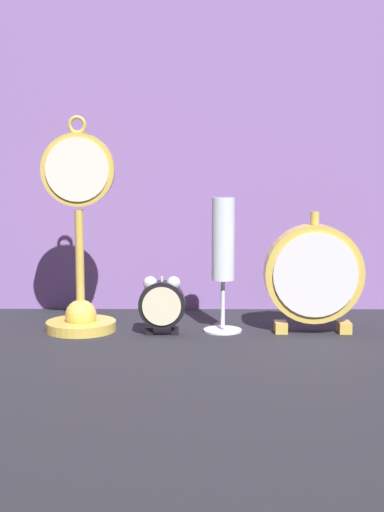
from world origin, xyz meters
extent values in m
plane|color=#232328|center=(0.00, 0.00, 0.00)|extent=(4.00, 4.00, 0.00)
cube|color=#8460A8|center=(0.00, 0.33, 0.37)|extent=(1.22, 0.01, 0.74)
cylinder|color=gold|center=(-0.18, 0.14, 0.01)|extent=(0.12, 0.12, 0.02)
sphere|color=gold|center=(-0.18, 0.14, 0.03)|extent=(0.05, 0.05, 0.05)
cylinder|color=gold|center=(-0.18, 0.14, 0.11)|extent=(0.01, 0.01, 0.18)
cylinder|color=gold|center=(-0.18, 0.14, 0.26)|extent=(0.12, 0.02, 0.12)
cylinder|color=silver|center=(-0.18, 0.13, 0.26)|extent=(0.10, 0.00, 0.10)
torus|color=gold|center=(-0.18, 0.14, 0.34)|extent=(0.03, 0.01, 0.03)
cube|color=black|center=(-0.07, 0.11, 0.01)|extent=(0.01, 0.01, 0.01)
cube|color=black|center=(-0.03, 0.11, 0.01)|extent=(0.01, 0.01, 0.01)
cylinder|color=black|center=(-0.05, 0.11, 0.05)|extent=(0.08, 0.03, 0.08)
cylinder|color=beige|center=(-0.05, 0.10, 0.05)|extent=(0.06, 0.00, 0.06)
sphere|color=silver|center=(-0.07, 0.11, 0.08)|extent=(0.02, 0.02, 0.02)
sphere|color=silver|center=(-0.03, 0.11, 0.08)|extent=(0.02, 0.02, 0.02)
cylinder|color=silver|center=(-0.05, 0.11, 0.09)|extent=(0.00, 0.00, 0.01)
cube|color=gold|center=(0.14, 0.13, 0.01)|extent=(0.02, 0.03, 0.02)
cube|color=gold|center=(0.25, 0.13, 0.01)|extent=(0.02, 0.03, 0.02)
cylinder|color=gold|center=(0.20, 0.13, 0.10)|extent=(0.16, 0.04, 0.16)
cylinder|color=silver|center=(0.20, 0.11, 0.10)|extent=(0.14, 0.00, 0.14)
cylinder|color=gold|center=(0.20, 0.13, 0.19)|extent=(0.01, 0.01, 0.02)
cylinder|color=silver|center=(0.05, 0.14, 0.00)|extent=(0.06, 0.06, 0.01)
cylinder|color=silver|center=(0.05, 0.14, 0.05)|extent=(0.01, 0.01, 0.08)
cylinder|color=white|center=(0.05, 0.14, 0.15)|extent=(0.04, 0.04, 0.13)
cylinder|color=beige|center=(0.05, 0.14, 0.13)|extent=(0.03, 0.03, 0.09)
camera|label=1|loc=(0.01, -1.01, 0.27)|focal=50.00mm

